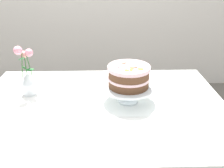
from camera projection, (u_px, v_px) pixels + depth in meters
dining_table at (101, 121)px, 1.44m from camera, size 1.40×1.00×0.74m
linen_napkin at (128, 102)px, 1.45m from camera, size 0.32×0.32×0.00m
cake_stand at (128, 89)px, 1.42m from camera, size 0.29×0.29×0.10m
layer_cake at (129, 76)px, 1.38m from camera, size 0.23×0.23×0.12m
flower_vase at (27, 76)px, 1.49m from camera, size 0.10×0.11×0.31m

